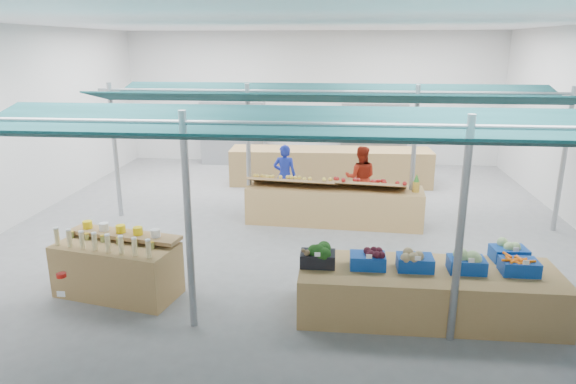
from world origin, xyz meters
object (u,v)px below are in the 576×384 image
(vendor_right, at_px, (361,178))
(veg_counter, at_px, (427,292))
(fruit_counter, at_px, (334,205))
(bottle_shelf, at_px, (119,267))
(vendor_left, at_px, (285,176))

(vendor_right, bearing_deg, veg_counter, 102.42)
(veg_counter, distance_m, fruit_counter, 4.12)
(bottle_shelf, xyz_separation_m, vendor_right, (3.88, 4.78, 0.30))
(bottle_shelf, height_order, fruit_counter, bottle_shelf)
(vendor_right, bearing_deg, bottle_shelf, 54.18)
(vendor_left, xyz_separation_m, vendor_right, (1.80, 0.00, 0.00))
(fruit_counter, bearing_deg, vendor_right, 64.62)
(fruit_counter, xyz_separation_m, vendor_right, (0.60, 1.10, 0.35))
(veg_counter, bearing_deg, fruit_counter, 109.65)
(veg_counter, distance_m, vendor_right, 5.06)
(bottle_shelf, relative_size, vendor_right, 1.33)
(bottle_shelf, height_order, vendor_left, vendor_left)
(veg_counter, relative_size, vendor_left, 2.42)
(bottle_shelf, bearing_deg, vendor_right, 62.78)
(fruit_counter, distance_m, vendor_left, 1.67)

